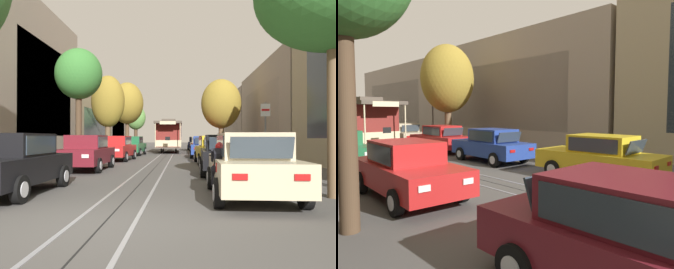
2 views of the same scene
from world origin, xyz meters
The scene contains 24 objects.
ground_plane centered at (0.00, 21.73, 0.00)m, with size 160.00×160.00×0.00m, color #4C4947.
trolley_track_rails centered at (0.00, 25.16, 0.00)m, with size 1.14×62.32×0.01m.
building_facade_left centered at (-10.53, 22.77, 4.28)m, with size 5.54×54.02×10.78m.
building_facade_right centered at (10.51, 23.34, 4.23)m, with size 4.88×54.02×9.61m.
parked_car_black_near_left centered at (-3.12, 3.07, 0.80)m, with size 2.03×4.37×1.58m.
parked_car_maroon_second_left centered at (-3.01, 9.60, 0.80)m, with size 2.03×4.37×1.58m.
parked_car_red_mid_left centered at (-2.89, 16.20, 0.80)m, with size 2.14×4.42×1.58m.
parked_car_green_fourth_left centered at (-2.87, 22.88, 0.80)m, with size 2.13×4.42×1.58m.
parked_car_beige_near_right centered at (3.01, 2.68, 0.80)m, with size 2.08×4.39×1.58m.
parked_car_black_second_right centered at (3.03, 8.09, 0.80)m, with size 2.11×4.41×1.58m.
parked_car_yellow_mid_right centered at (3.11, 13.76, 0.80)m, with size 2.10×4.41×1.58m.
parked_car_blue_fourth_right centered at (2.91, 19.40, 0.80)m, with size 2.11×4.41×1.58m.
parked_car_red_fifth_right centered at (3.13, 24.37, 0.80)m, with size 2.06×4.39×1.58m.
parked_car_beige_sixth_right centered at (3.11, 29.63, 0.80)m, with size 2.02×4.37×1.58m.
parked_car_navy_far_right centered at (2.97, 35.37, 0.80)m, with size 2.08×4.40×1.58m.
street_tree_kerb_left_second centered at (-4.89, 14.57, 5.24)m, with size 2.82×2.66×6.85m.
street_tree_kerb_left_mid centered at (-5.09, 23.59, 4.56)m, with size 2.90×2.47×6.87m.
street_tree_kerb_left_fourth centered at (-4.67, 31.44, 5.22)m, with size 3.53×3.57×7.53m.
street_tree_kerb_left_far centered at (-4.94, 40.27, 4.12)m, with size 2.66×2.43×5.85m.
street_tree_kerb_right_second centered at (5.00, 26.50, 4.63)m, with size 3.75×3.30×6.99m.
cable_car_trolley centered at (0.00, 29.64, 1.66)m, with size 2.64×9.15×3.28m.
motorcycle_with_rider centered at (2.26, 2.42, 0.65)m, with size 0.59×1.99×1.37m.
pedestrian_on_left_pavement centered at (-7.66, 22.53, 0.94)m, with size 0.55×0.39×1.67m.
street_sign_post centered at (4.53, 7.47, 1.75)m, with size 0.36×0.07×2.83m.
Camera 1 is at (1.34, -5.73, 1.46)m, focal length 36.56 mm.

